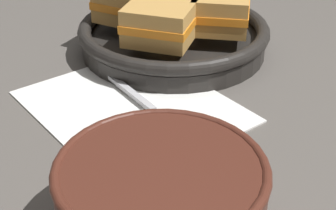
{
  "coord_description": "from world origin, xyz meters",
  "views": [
    {
      "loc": [
        0.34,
        -0.28,
        0.3
      ],
      "look_at": [
        0.02,
        0.0,
        0.04
      ],
      "focal_mm": 55.0,
      "sensor_mm": 36.0,
      "label": 1
    }
  ],
  "objects_px": {
    "sandwich_near_left": "(160,23)",
    "sandwich_near_right": "(221,11)",
    "sandwich_far_right": "(129,1)",
    "spoon": "(155,111)",
    "soup_bowl": "(161,198)",
    "skillet": "(173,36)"
  },
  "relations": [
    {
      "from": "spoon",
      "to": "skillet",
      "type": "height_order",
      "value": "skillet"
    },
    {
      "from": "sandwich_far_right",
      "to": "spoon",
      "type": "bearing_deg",
      "value": -29.61
    },
    {
      "from": "skillet",
      "to": "sandwich_near_left",
      "type": "height_order",
      "value": "sandwich_near_left"
    },
    {
      "from": "skillet",
      "to": "sandwich_near_right",
      "type": "relative_size",
      "value": 3.14
    },
    {
      "from": "soup_bowl",
      "to": "sandwich_near_right",
      "type": "distance_m",
      "value": 0.34
    },
    {
      "from": "soup_bowl",
      "to": "sandwich_near_left",
      "type": "distance_m",
      "value": 0.29
    },
    {
      "from": "spoon",
      "to": "soup_bowl",
      "type": "bearing_deg",
      "value": -31.99
    },
    {
      "from": "sandwich_near_left",
      "to": "sandwich_far_right",
      "type": "relative_size",
      "value": 1.05
    },
    {
      "from": "soup_bowl",
      "to": "skillet",
      "type": "bearing_deg",
      "value": 136.78
    },
    {
      "from": "sandwich_near_right",
      "to": "sandwich_far_right",
      "type": "relative_size",
      "value": 1.07
    },
    {
      "from": "spoon",
      "to": "skillet",
      "type": "xyz_separation_m",
      "value": [
        -0.12,
        0.13,
        0.01
      ]
    },
    {
      "from": "sandwich_near_left",
      "to": "sandwich_near_right",
      "type": "bearing_deg",
      "value": 77.39
    },
    {
      "from": "sandwich_far_right",
      "to": "soup_bowl",
      "type": "bearing_deg",
      "value": -33.87
    },
    {
      "from": "spoon",
      "to": "sandwich_near_right",
      "type": "distance_m",
      "value": 0.18
    },
    {
      "from": "sandwich_near_left",
      "to": "sandwich_near_right",
      "type": "xyz_separation_m",
      "value": [
        0.02,
        0.09,
        0.0
      ]
    },
    {
      "from": "skillet",
      "to": "sandwich_near_left",
      "type": "relative_size",
      "value": 3.19
    },
    {
      "from": "sandwich_near_left",
      "to": "sandwich_far_right",
      "type": "bearing_deg",
      "value": 167.39
    },
    {
      "from": "soup_bowl",
      "to": "sandwich_far_right",
      "type": "relative_size",
      "value": 1.59
    },
    {
      "from": "spoon",
      "to": "skillet",
      "type": "relative_size",
      "value": 0.43
    },
    {
      "from": "sandwich_far_right",
      "to": "sandwich_near_right",
      "type": "bearing_deg",
      "value": 32.39
    },
    {
      "from": "sandwich_near_right",
      "to": "sandwich_far_right",
      "type": "distance_m",
      "value": 0.13
    },
    {
      "from": "sandwich_near_left",
      "to": "skillet",
      "type": "bearing_deg",
      "value": 123.31
    }
  ]
}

